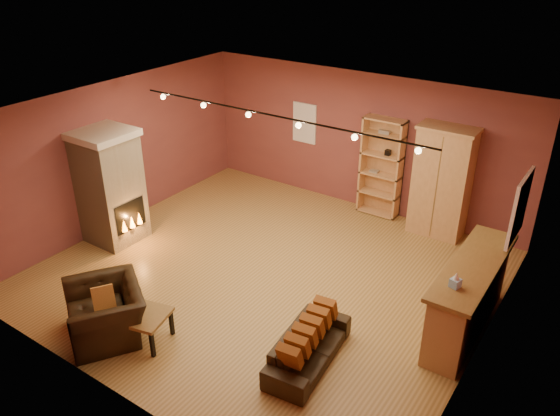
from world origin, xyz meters
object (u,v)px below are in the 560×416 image
Objects in this scene: bookcase at (382,166)px; bar_counter at (468,297)px; armchair at (105,305)px; armoire at (442,182)px; coffee_table at (145,319)px; loveseat at (309,341)px; fireplace at (110,187)px.

bookcase reaches higher than bar_counter.
bookcase is 1.47× the size of armchair.
coffee_table is (-2.25, -5.32, -0.68)m from armoire.
bookcase is at bearing 7.24° from loveseat.
bar_counter is 3.22× the size of coffee_table.
bar_counter reaches higher than loveseat.
armoire reaches higher than coffee_table.
fireplace is 6.06m from armoire.
armchair is at bearing 106.65° from loveseat.
bar_counter is at bearing -45.66° from loveseat.
armoire is (4.89, 3.58, 0.01)m from fireplace.
armchair is at bearing -117.10° from armoire.
armchair is at bearing -144.50° from bar_counter.
coffee_table is (0.58, 0.20, -0.12)m from armchair.
fireplace is 3.23m from coffee_table.
bar_counter is at bearing -45.95° from bookcase.
armoire is 6.23m from armchair.
bookcase is 0.87× the size of bar_counter.
fireplace reaches higher than bar_counter.
coffee_table is at bearing -112.92° from armoire.
bar_counter is 2.40m from loveseat.
armoire is 1.54× the size of armchair.
fireplace reaches higher than loveseat.
armoire is at bearing 118.07° from bar_counter.
coffee_table is at bearing 107.60° from loveseat.
loveseat is at bearing 23.97° from coffee_table.
loveseat is (-1.51, -1.85, -0.23)m from bar_counter.
fireplace is 1.00× the size of armoire.
bookcase is at bearing 45.89° from fireplace.
loveseat is 2.90m from armchair.
armoire is at bearing -8.43° from loveseat.
fireplace is 2.88m from armchair.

